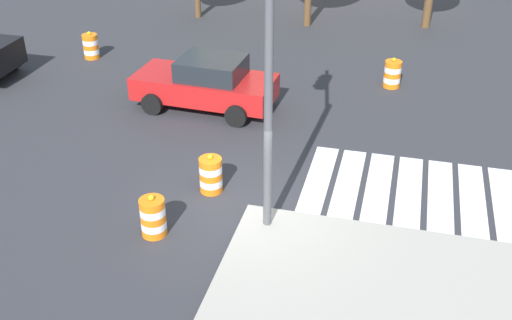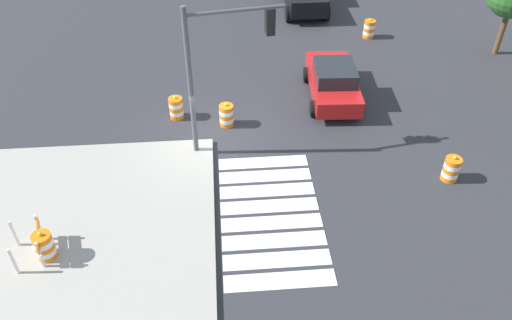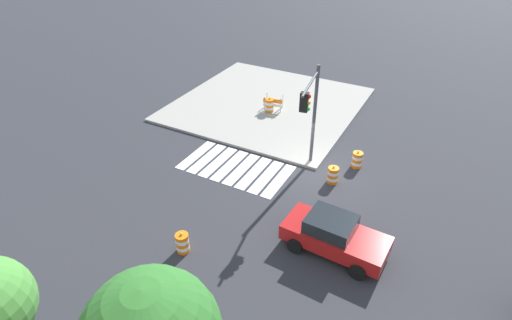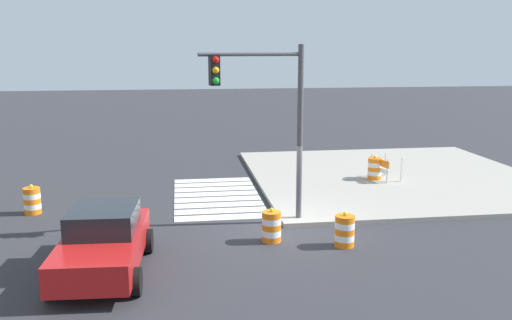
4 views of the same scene
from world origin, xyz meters
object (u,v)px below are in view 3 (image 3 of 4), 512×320
(traffic_barrel_near_corner, at_px, (357,160))
(traffic_barrel_on_sidewalk, at_px, (269,105))
(sports_car, at_px, (334,235))
(traffic_barrel_crosswalk_end, at_px, (333,175))
(traffic_light_pole, at_px, (311,107))
(construction_barricade, at_px, (273,102))
(traffic_barrel_median_far, at_px, (183,243))

(traffic_barrel_near_corner, xyz_separation_m, traffic_barrel_on_sidewalk, (7.07, -3.48, 0.15))
(sports_car, distance_m, traffic_barrel_near_corner, 6.59)
(traffic_barrel_crosswalk_end, xyz_separation_m, traffic_barrel_on_sidewalk, (6.40, -5.46, 0.15))
(traffic_barrel_crosswalk_end, bearing_deg, traffic_barrel_near_corner, -108.79)
(sports_car, relative_size, traffic_light_pole, 0.80)
(traffic_barrel_near_corner, relative_size, traffic_light_pole, 0.19)
(traffic_barrel_crosswalk_end, height_order, traffic_barrel_on_sidewalk, traffic_barrel_on_sidewalk)
(sports_car, distance_m, construction_barricade, 12.96)
(traffic_barrel_on_sidewalk, bearing_deg, sports_car, 128.70)
(traffic_barrel_crosswalk_end, distance_m, construction_barricade, 8.52)
(sports_car, xyz_separation_m, traffic_light_pole, (3.11, -4.59, 3.10))
(traffic_barrel_crosswalk_end, relative_size, traffic_barrel_on_sidewalk, 1.00)
(traffic_barrel_near_corner, bearing_deg, sports_car, 98.13)
(traffic_light_pole, bearing_deg, traffic_barrel_crosswalk_end, 177.75)
(traffic_barrel_median_far, height_order, traffic_barrel_on_sidewalk, traffic_barrel_on_sidewalk)
(traffic_barrel_crosswalk_end, relative_size, traffic_light_pole, 0.19)
(traffic_barrel_on_sidewalk, height_order, traffic_light_pole, traffic_light_pole)
(traffic_barrel_on_sidewalk, xyz_separation_m, construction_barricade, (-0.13, -0.30, 0.12))
(traffic_light_pole, bearing_deg, sports_car, 124.15)
(traffic_barrel_on_sidewalk, xyz_separation_m, traffic_light_pole, (-4.89, 5.40, 3.31))
(sports_car, relative_size, traffic_barrel_crosswalk_end, 4.31)
(construction_barricade, xyz_separation_m, traffic_light_pole, (-4.77, 5.70, 3.19))
(traffic_barrel_near_corner, xyz_separation_m, traffic_barrel_crosswalk_end, (0.68, 1.99, 0.00))
(traffic_barrel_median_far, relative_size, construction_barricade, 0.73)
(sports_car, bearing_deg, traffic_light_pole, -55.85)
(traffic_light_pole, bearing_deg, construction_barricade, -50.09)
(sports_car, xyz_separation_m, traffic_barrel_on_sidewalk, (8.00, -9.99, -0.21))
(traffic_barrel_median_far, bearing_deg, construction_barricade, -79.77)
(traffic_barrel_on_sidewalk, bearing_deg, construction_barricade, -113.08)
(traffic_barrel_near_corner, xyz_separation_m, construction_barricade, (6.95, -3.77, 0.27))
(traffic_light_pole, bearing_deg, traffic_barrel_near_corner, -138.50)
(traffic_barrel_median_far, distance_m, traffic_light_pole, 8.71)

